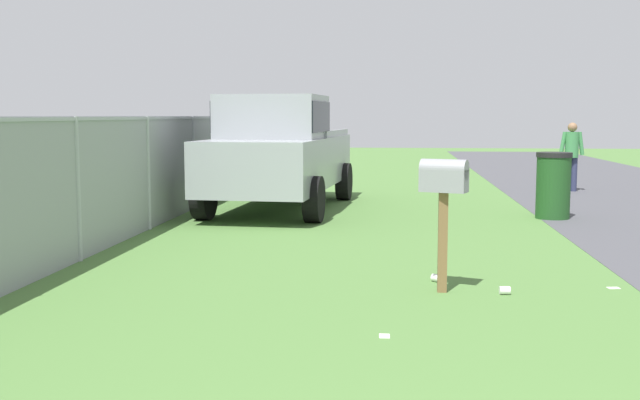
# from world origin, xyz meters

# --- Properties ---
(mailbox) EXTENTS (0.34, 0.49, 1.31)m
(mailbox) POSITION_xyz_m (6.27, 0.22, 1.04)
(mailbox) COLOR brown
(mailbox) RESTS_ON ground
(pickup_truck) EXTENTS (5.27, 2.43, 2.09)m
(pickup_truck) POSITION_xyz_m (12.56, 2.84, 1.10)
(pickup_truck) COLOR #93999E
(pickup_truck) RESTS_ON ground
(trash_bin) EXTENTS (0.59, 0.59, 1.12)m
(trash_bin) POSITION_xyz_m (11.87, -1.95, 0.56)
(trash_bin) COLOR #1E4C1E
(trash_bin) RESTS_ON ground
(pedestrian) EXTENTS (0.30, 0.57, 1.57)m
(pedestrian) POSITION_xyz_m (16.64, -3.29, 0.90)
(pedestrian) COLOR #2D3351
(pedestrian) RESTS_ON ground
(fence_section) EXTENTS (15.39, 0.07, 1.72)m
(fence_section) POSITION_xyz_m (7.43, 4.44, 0.93)
(fence_section) COLOR #9EA3A8
(fence_section) RESTS_ON ground
(litter_wrapper_far_scatter) EXTENTS (0.10, 0.13, 0.01)m
(litter_wrapper_far_scatter) POSITION_xyz_m (6.60, -1.51, 0.00)
(litter_wrapper_far_scatter) COLOR silver
(litter_wrapper_far_scatter) RESTS_ON ground
(litter_cup_midfield_b) EXTENTS (0.09, 0.11, 0.08)m
(litter_cup_midfield_b) POSITION_xyz_m (6.21, -0.38, 0.04)
(litter_cup_midfield_b) COLOR white
(litter_cup_midfield_b) RESTS_ON ground
(litter_wrapper_by_mailbox) EXTENTS (0.12, 0.09, 0.01)m
(litter_wrapper_by_mailbox) POSITION_xyz_m (4.69, 0.76, 0.00)
(litter_wrapper_by_mailbox) COLOR silver
(litter_wrapper_by_mailbox) RESTS_ON ground
(litter_cup_midfield_a) EXTENTS (0.13, 0.13, 0.08)m
(litter_cup_midfield_a) POSITION_xyz_m (6.71, 0.25, 0.04)
(litter_cup_midfield_a) COLOR white
(litter_cup_midfield_a) RESTS_ON ground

